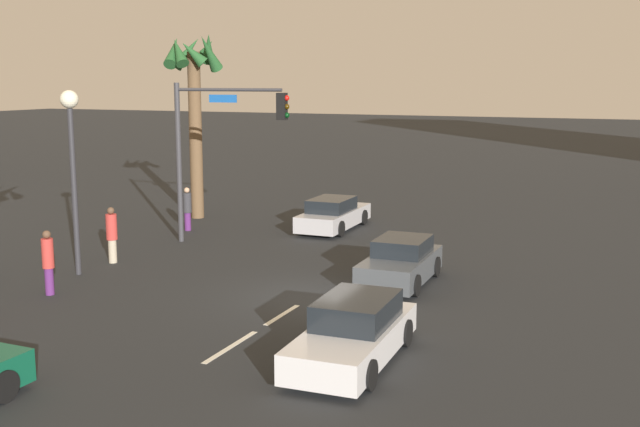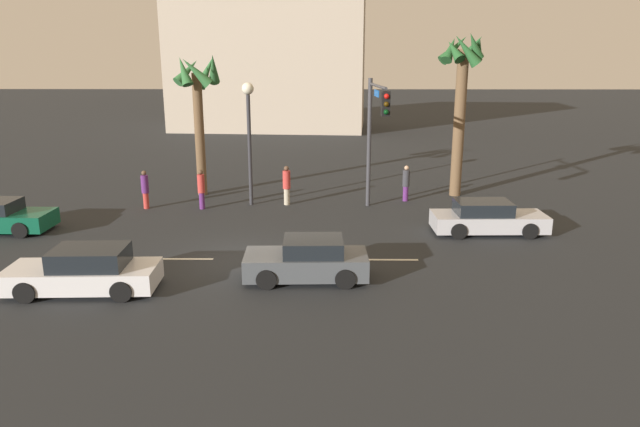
# 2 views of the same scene
# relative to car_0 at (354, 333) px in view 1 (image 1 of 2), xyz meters

# --- Properties ---
(ground_plane) EXTENTS (220.00, 220.00, 0.00)m
(ground_plane) POSITION_rel_car_0_xyz_m (4.30, 2.92, -0.63)
(ground_plane) COLOR #232628
(lane_stripe_2) EXTENTS (2.35, 0.14, 0.01)m
(lane_stripe_2) POSITION_rel_car_0_xyz_m (-0.32, 2.92, -0.63)
(lane_stripe_2) COLOR silver
(lane_stripe_2) RESTS_ON ground_plane
(lane_stripe_3) EXTENTS (1.89, 0.14, 0.01)m
(lane_stripe_3) POSITION_rel_car_0_xyz_m (2.37, 2.92, -0.63)
(lane_stripe_3) COLOR silver
(lane_stripe_3) RESTS_ON ground_plane
(lane_stripe_4) EXTENTS (1.98, 0.14, 0.01)m
(lane_stripe_4) POSITION_rel_car_0_xyz_m (9.57, 2.92, -0.63)
(lane_stripe_4) COLOR silver
(lane_stripe_4) RESTS_ON ground_plane
(car_0) EXTENTS (4.54, 1.96, 1.39)m
(car_0) POSITION_rel_car_0_xyz_m (0.00, 0.00, 0.00)
(car_0) COLOR silver
(car_0) RESTS_ON ground_plane
(car_1) EXTENTS (4.54, 1.88, 1.33)m
(car_1) POSITION_rel_car_0_xyz_m (13.83, 6.21, -0.02)
(car_1) COLOR #B7B7BC
(car_1) RESTS_ON ground_plane
(car_4) EXTENTS (3.95, 1.88, 1.37)m
(car_4) POSITION_rel_car_0_xyz_m (6.72, 1.06, -0.00)
(car_4) COLOR #474C51
(car_4) RESTS_ON ground_plane
(traffic_signal) EXTENTS (0.57, 4.57, 5.98)m
(traffic_signal) POSITION_rel_car_0_xyz_m (9.42, 9.10, 3.41)
(traffic_signal) COLOR #38383D
(traffic_signal) RESTS_ON ground_plane
(streetlamp) EXTENTS (0.56, 0.56, 5.78)m
(streetlamp) POSITION_rel_car_0_xyz_m (3.69, 10.76, 3.45)
(streetlamp) COLOR #2D2D33
(streetlamp) RESTS_ON ground_plane
(pedestrian_0) EXTENTS (0.46, 0.46, 1.90)m
(pedestrian_0) POSITION_rel_car_0_xyz_m (5.41, 10.77, 0.37)
(pedestrian_0) COLOR #B2A58C
(pedestrian_0) RESTS_ON ground_plane
(pedestrian_2) EXTENTS (0.40, 0.40, 1.78)m
(pedestrian_2) POSITION_rel_car_0_xyz_m (11.24, 11.59, 0.30)
(pedestrian_2) COLOR #59266B
(pedestrian_2) RESTS_ON ground_plane
(pedestrian_3) EXTENTS (0.43, 0.43, 1.88)m
(pedestrian_3) POSITION_rel_car_0_xyz_m (1.48, 9.91, 0.37)
(pedestrian_3) COLOR #59266B
(pedestrian_3) RESTS_ON ground_plane
(palm_tree_0) EXTENTS (2.43, 2.54, 8.14)m
(palm_tree_0) POSITION_rel_car_0_xyz_m (13.97, 12.85, 5.14)
(palm_tree_0) COLOR brown
(palm_tree_0) RESTS_ON ground_plane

